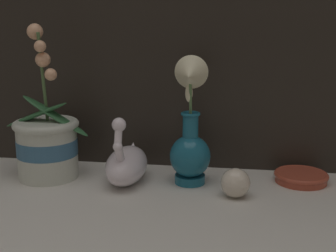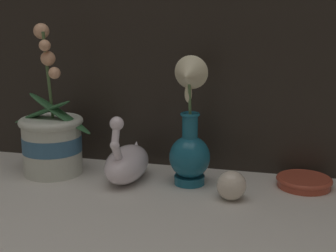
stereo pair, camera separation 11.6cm
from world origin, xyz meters
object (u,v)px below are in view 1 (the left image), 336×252
(swan_figurine, at_px, (127,163))
(amber_dish, at_px, (301,176))
(orchid_potted_plant, at_px, (47,142))
(glass_sphere, at_px, (235,183))
(blue_vase, at_px, (190,136))

(swan_figurine, relative_size, amber_dish, 1.47)
(orchid_potted_plant, bearing_deg, glass_sphere, -7.96)
(blue_vase, xyz_separation_m, amber_dish, (0.28, 0.05, -0.11))
(orchid_potted_plant, relative_size, amber_dish, 2.89)
(swan_figurine, bearing_deg, orchid_potted_plant, 178.19)
(orchid_potted_plant, distance_m, swan_figurine, 0.22)
(orchid_potted_plant, height_order, blue_vase, orchid_potted_plant)
(blue_vase, bearing_deg, amber_dish, 11.04)
(orchid_potted_plant, height_order, glass_sphere, orchid_potted_plant)
(orchid_potted_plant, distance_m, blue_vase, 0.37)
(blue_vase, relative_size, glass_sphere, 4.65)
(amber_dish, bearing_deg, glass_sphere, -142.72)
(orchid_potted_plant, xyz_separation_m, swan_figurine, (0.21, -0.01, -0.04))
(orchid_potted_plant, distance_m, amber_dish, 0.66)
(orchid_potted_plant, xyz_separation_m, amber_dish, (0.65, 0.06, -0.08))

